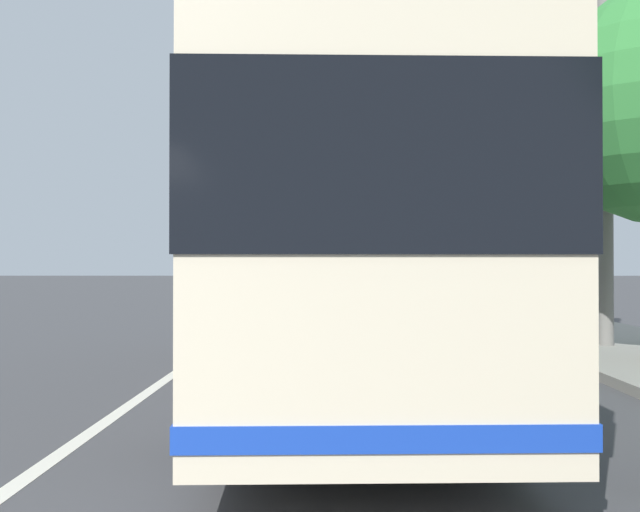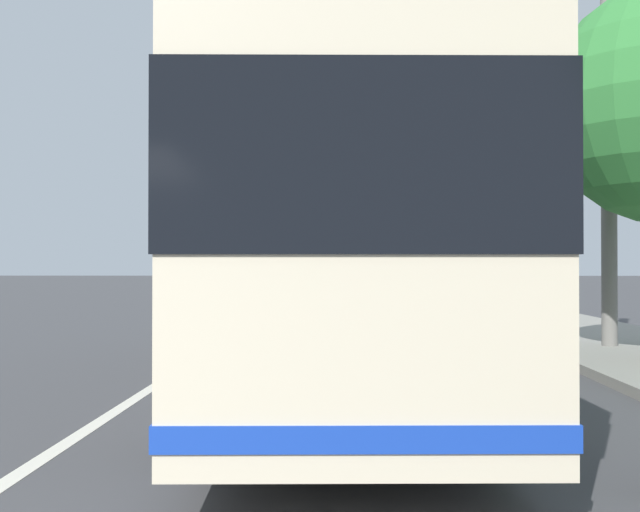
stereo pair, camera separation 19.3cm
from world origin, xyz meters
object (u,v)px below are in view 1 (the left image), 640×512
object	(u,v)px
car_oncoming	(354,288)
utility_pole	(605,147)
coach_bus	(337,244)
car_ahead_same_lane	(344,293)

from	to	relation	value
car_oncoming	utility_pole	bearing A→B (deg)	-168.57
coach_bus	car_oncoming	distance (m)	20.14
coach_bus	utility_pole	xyz separation A→B (m)	(3.81, -4.90, 1.88)
coach_bus	car_oncoming	size ratio (longest dim) A/B	2.64
car_oncoming	coach_bus	bearing A→B (deg)	175.03
coach_bus	utility_pole	size ratio (longest dim) A/B	1.54
car_ahead_same_lane	utility_pole	world-z (taller)	utility_pole
car_ahead_same_lane	car_oncoming	distance (m)	6.35
car_oncoming	utility_pole	xyz separation A→B (m)	(-16.28, -4.03, 3.06)
car_ahead_same_lane	utility_pole	distance (m)	11.35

